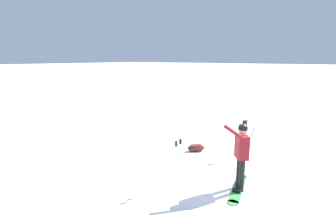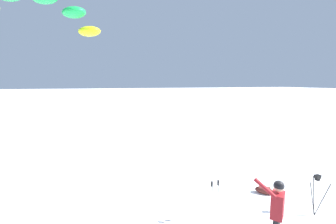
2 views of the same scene
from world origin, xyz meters
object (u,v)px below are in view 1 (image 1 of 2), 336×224
(camera_tripod, at_px, (245,131))
(ski_poles, at_px, (178,157))
(snowboard, at_px, (238,188))
(gear_bag_large, at_px, (196,148))
(snowboarder, at_px, (241,150))

(camera_tripod, height_order, ski_poles, ski_poles)
(snowboard, distance_m, camera_tripod, 2.47)
(snowboard, height_order, ski_poles, ski_poles)
(snowboard, distance_m, gear_bag_large, 2.85)
(snowboarder, height_order, gear_bag_large, snowboarder)
(snowboard, bearing_deg, gear_bag_large, -36.93)
(snowboarder, xyz_separation_m, gear_bag_large, (2.31, -1.72, -0.93))
(ski_poles, bearing_deg, snowboarder, -145.23)
(gear_bag_large, relative_size, camera_tripod, 0.53)
(snowboarder, relative_size, camera_tripod, 1.38)
(snowboarder, bearing_deg, camera_tripod, -71.24)
(snowboarder, distance_m, camera_tripod, 2.33)
(gear_bag_large, bearing_deg, snowboard, 143.07)
(snowboard, height_order, camera_tripod, camera_tripod)
(gear_bag_large, bearing_deg, ski_poles, 111.31)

